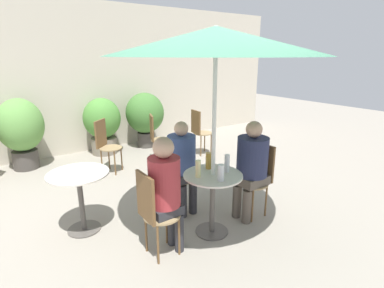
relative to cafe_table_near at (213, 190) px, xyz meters
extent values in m
plane|color=gray|center=(-0.16, -0.05, -0.53)|extent=(20.00, 20.00, 0.00)
cube|color=beige|center=(-0.16, 3.95, 0.97)|extent=(10.00, 0.06, 3.00)
cylinder|color=#514C47|center=(0.00, 0.00, -0.52)|extent=(0.38, 0.38, 0.01)
cylinder|color=#514C47|center=(0.00, 0.00, -0.17)|extent=(0.06, 0.06, 0.69)
cylinder|color=silver|center=(0.00, 0.00, 0.18)|extent=(0.66, 0.66, 0.02)
cylinder|color=#514C47|center=(-1.20, 0.90, -0.52)|extent=(0.38, 0.38, 0.01)
cylinder|color=#514C47|center=(-1.20, 0.90, -0.17)|extent=(0.06, 0.06, 0.69)
cylinder|color=silver|center=(-1.20, 0.90, 0.18)|extent=(0.68, 0.68, 0.02)
cylinder|color=#997F56|center=(0.66, 0.01, -0.09)|extent=(0.38, 0.38, 0.02)
cylinder|color=brown|center=(0.78, -0.11, -0.31)|extent=(0.02, 0.02, 0.43)
cylinder|color=brown|center=(0.78, 0.13, -0.31)|extent=(0.02, 0.02, 0.43)
cylinder|color=brown|center=(0.54, -0.12, -0.31)|extent=(0.02, 0.02, 0.43)
cylinder|color=brown|center=(0.53, 0.13, -0.31)|extent=(0.02, 0.02, 0.43)
cube|color=brown|center=(0.83, 0.01, 0.16)|extent=(0.03, 0.32, 0.47)
cylinder|color=#997F56|center=(-0.01, 0.66, -0.09)|extent=(0.38, 0.38, 0.02)
cylinder|color=brown|center=(0.11, 0.78, -0.31)|extent=(0.02, 0.02, 0.43)
cylinder|color=brown|center=(-0.13, 0.78, -0.31)|extent=(0.02, 0.02, 0.43)
cylinder|color=brown|center=(0.12, 0.54, -0.31)|extent=(0.02, 0.02, 0.43)
cylinder|color=brown|center=(-0.13, 0.53, -0.31)|extent=(0.02, 0.02, 0.43)
cube|color=brown|center=(-0.01, 0.83, 0.16)|extent=(0.32, 0.03, 0.47)
cylinder|color=#997F56|center=(-0.66, -0.01, -0.09)|extent=(0.38, 0.38, 0.02)
cylinder|color=brown|center=(-0.78, 0.11, -0.31)|extent=(0.02, 0.02, 0.43)
cylinder|color=brown|center=(-0.78, -0.13, -0.31)|extent=(0.02, 0.02, 0.43)
cylinder|color=brown|center=(-0.54, 0.12, -0.31)|extent=(0.02, 0.02, 0.43)
cylinder|color=brown|center=(-0.53, -0.13, -0.31)|extent=(0.02, 0.02, 0.43)
cube|color=brown|center=(-0.83, -0.01, 0.16)|extent=(0.03, 0.32, 0.47)
cylinder|color=#997F56|center=(-0.27, 2.45, -0.09)|extent=(0.38, 0.38, 0.02)
cylinder|color=brown|center=(-0.26, 2.62, -0.31)|extent=(0.02, 0.02, 0.43)
cylinder|color=brown|center=(-0.44, 2.46, -0.31)|extent=(0.02, 0.02, 0.43)
cylinder|color=brown|center=(-0.09, 2.43, -0.31)|extent=(0.02, 0.02, 0.43)
cylinder|color=brown|center=(-0.28, 2.27, -0.31)|extent=(0.02, 0.02, 0.43)
cube|color=brown|center=(-0.38, 2.57, 0.16)|extent=(0.26, 0.23, 0.47)
cylinder|color=#997F56|center=(1.64, 2.34, -0.09)|extent=(0.38, 0.38, 0.02)
cylinder|color=brown|center=(1.52, 2.47, -0.31)|extent=(0.02, 0.02, 0.43)
cylinder|color=brown|center=(1.50, 2.23, -0.31)|extent=(0.02, 0.02, 0.43)
cylinder|color=brown|center=(1.77, 2.45, -0.31)|extent=(0.02, 0.02, 0.43)
cylinder|color=brown|center=(1.75, 2.21, -0.31)|extent=(0.02, 0.02, 0.43)
cube|color=brown|center=(1.47, 2.35, 0.16)|extent=(0.06, 0.32, 0.47)
cylinder|color=#997F56|center=(0.69, 2.39, -0.09)|extent=(0.38, 0.38, 0.02)
cylinder|color=brown|center=(0.62, 2.54, -0.31)|extent=(0.02, 0.02, 0.43)
cylinder|color=brown|center=(0.53, 2.31, -0.31)|extent=(0.02, 0.02, 0.43)
cylinder|color=brown|center=(0.85, 2.46, -0.31)|extent=(0.02, 0.02, 0.43)
cylinder|color=brown|center=(0.76, 2.23, -0.31)|extent=(0.02, 0.02, 0.43)
cube|color=brown|center=(0.53, 2.44, 0.16)|extent=(0.14, 0.31, 0.47)
cylinder|color=brown|center=(0.47, 0.09, -0.32)|extent=(0.11, 0.11, 0.43)
cylinder|color=brown|center=(0.48, -0.08, -0.32)|extent=(0.11, 0.11, 0.43)
cube|color=brown|center=(0.62, 0.01, -0.02)|extent=(0.36, 0.33, 0.11)
cylinder|color=#232847|center=(0.62, 0.01, 0.27)|extent=(0.38, 0.38, 0.48)
sphere|color=tan|center=(0.62, 0.01, 0.61)|extent=(0.20, 0.20, 0.20)
cylinder|color=#2D2D33|center=(-0.09, 0.48, -0.32)|extent=(0.11, 0.11, 0.43)
cylinder|color=#2D2D33|center=(0.07, 0.48, -0.32)|extent=(0.11, 0.11, 0.43)
cube|color=#2D2D33|center=(-0.01, 0.62, -0.03)|extent=(0.31, 0.34, 0.11)
cylinder|color=#384C84|center=(-0.01, 0.62, 0.26)|extent=(0.36, 0.36, 0.47)
sphere|color=#DBAD89|center=(-0.01, 0.62, 0.58)|extent=(0.18, 0.18, 0.18)
cylinder|color=#2D2D33|center=(-0.50, -0.08, -0.32)|extent=(0.09, 0.09, 0.43)
cylinder|color=#2D2D33|center=(-0.50, 0.06, -0.32)|extent=(0.09, 0.09, 0.43)
cube|color=#2D2D33|center=(-0.62, -0.01, -0.03)|extent=(0.30, 0.27, 0.09)
cylinder|color=#9E2D33|center=(-0.62, -0.01, 0.26)|extent=(0.32, 0.32, 0.50)
sphere|color=tan|center=(-0.62, -0.01, 0.61)|extent=(0.21, 0.21, 0.21)
cylinder|color=silver|center=(-0.04, -0.18, 0.28)|extent=(0.07, 0.07, 0.18)
cylinder|color=silver|center=(0.18, -0.03, 0.29)|extent=(0.06, 0.06, 0.20)
cylinder|color=#B28433|center=(0.07, 0.17, 0.29)|extent=(0.07, 0.07, 0.19)
cylinder|color=beige|center=(-0.18, 0.04, 0.29)|extent=(0.06, 0.06, 0.19)
cylinder|color=#47423D|center=(-1.47, 3.52, -0.36)|extent=(0.43, 0.43, 0.34)
ellipsoid|color=#609947|center=(-1.47, 3.52, 0.27)|extent=(0.77, 0.77, 0.93)
cylinder|color=slate|center=(-0.01, 3.55, -0.36)|extent=(0.51, 0.51, 0.33)
ellipsoid|color=#4C8938|center=(-0.01, 3.55, 0.21)|extent=(0.74, 0.74, 0.82)
cylinder|color=#47423D|center=(0.91, 3.48, -0.37)|extent=(0.37, 0.37, 0.32)
ellipsoid|color=#427533|center=(0.91, 3.48, 0.23)|extent=(0.83, 0.83, 0.87)
cylinder|color=silver|center=(0.00, 0.00, 0.59)|extent=(0.04, 0.04, 2.25)
cone|color=#33664C|center=(0.00, 0.00, 1.58)|extent=(2.17, 2.17, 0.28)
camera|label=1|loc=(-1.94, -2.36, 1.46)|focal=28.00mm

